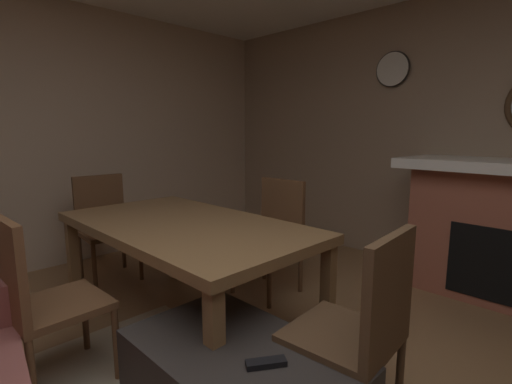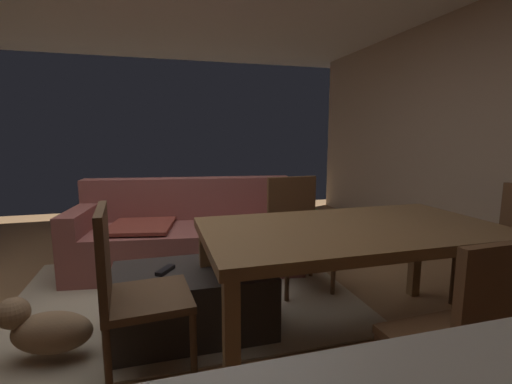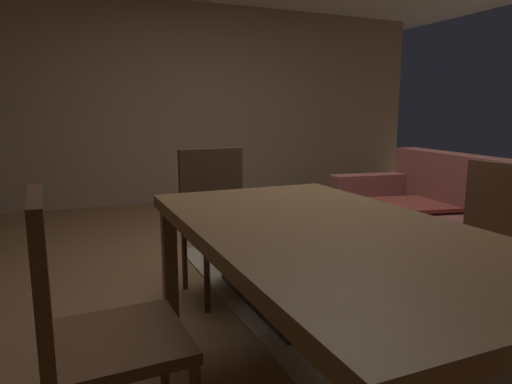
{
  "view_description": "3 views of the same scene",
  "coord_description": "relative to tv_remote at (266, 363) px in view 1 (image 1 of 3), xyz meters",
  "views": [
    {
      "loc": [
        -0.76,
        0.6,
        1.33
      ],
      "look_at": [
        0.57,
        -0.73,
        1.02
      ],
      "focal_mm": 26.08,
      "sensor_mm": 36.0,
      "label": 1
    },
    {
      "loc": [
        0.12,
        -2.6,
        1.28
      ],
      "look_at": [
        0.7,
        -0.56,
        0.94
      ],
      "focal_mm": 25.02,
      "sensor_mm": 36.0,
      "label": 2
    },
    {
      "loc": [
        2.66,
        -1.65,
        1.16
      ],
      "look_at": [
        0.49,
        -0.71,
        0.74
      ],
      "focal_mm": 31.5,
      "sensor_mm": 36.0,
      "label": 3
    }
  ],
  "objects": [
    {
      "name": "dining_chair_west",
      "position": [
        -0.19,
        -0.39,
        0.09
      ],
      "size": [
        0.47,
        0.47,
        0.93
      ],
      "color": "#513823",
      "rests_on": "ground"
    },
    {
      "name": "wall_back_fireplace_side",
      "position": [
        -0.15,
        -2.79,
        0.84
      ],
      "size": [
        6.83,
        0.12,
        2.55
      ],
      "primitive_type": "cube",
      "color": "#9E846B",
      "rests_on": "ground"
    },
    {
      "name": "dining_chair_north",
      "position": [
        1.1,
        0.5,
        0.09
      ],
      "size": [
        0.45,
        0.45,
        0.93
      ],
      "color": "brown",
      "rests_on": "ground"
    },
    {
      "name": "dining_chair_east",
      "position": [
        2.39,
        -0.39,
        0.09
      ],
      "size": [
        0.47,
        0.47,
        0.93
      ],
      "color": "brown",
      "rests_on": "ground"
    },
    {
      "name": "dining_table",
      "position": [
        1.1,
        -0.38,
        0.24
      ],
      "size": [
        1.8,
        0.98,
        0.74
      ],
      "color": "brown",
      "rests_on": "ground"
    },
    {
      "name": "wall_clock",
      "position": [
        0.84,
        -2.7,
        1.5
      ],
      "size": [
        0.35,
        0.03,
        0.35
      ],
      "color": "silver"
    },
    {
      "name": "dining_chair_south",
      "position": [
        1.1,
        -1.26,
        0.09
      ],
      "size": [
        0.46,
        0.46,
        0.93
      ],
      "color": "brown",
      "rests_on": "ground"
    },
    {
      "name": "tv_remote",
      "position": [
        0.0,
        0.0,
        0.0
      ],
      "size": [
        0.13,
        0.16,
        0.02
      ],
      "primitive_type": "cube",
      "rotation": [
        0.0,
        0.0,
        -0.58
      ],
      "color": "black",
      "rests_on": "ottoman_coffee_table"
    }
  ]
}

